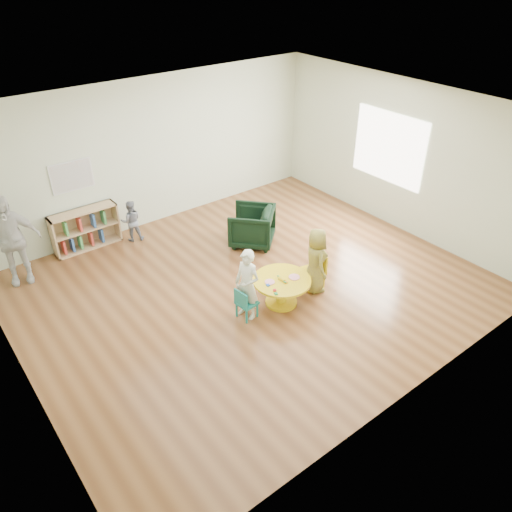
# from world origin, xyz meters

# --- Properties ---
(room) EXTENTS (7.10, 7.00, 2.80)m
(room) POSITION_xyz_m (0.01, 0.00, 1.89)
(room) COLOR brown
(room) RESTS_ON ground
(activity_table) EXTENTS (0.89, 0.89, 0.49)m
(activity_table) POSITION_xyz_m (0.11, -0.63, 0.31)
(activity_table) COLOR yellow
(activity_table) RESTS_ON ground
(kid_chair_left) EXTENTS (0.30, 0.30, 0.51)m
(kid_chair_left) POSITION_xyz_m (-0.55, -0.57, 0.27)
(kid_chair_left) COLOR #17827A
(kid_chair_left) RESTS_ON ground
(kid_chair_right) EXTENTS (0.39, 0.39, 0.60)m
(kid_chair_right) POSITION_xyz_m (0.85, -0.61, 0.32)
(kid_chair_right) COLOR yellow
(kid_chair_right) RESTS_ON ground
(bookshelf) EXTENTS (1.20, 0.30, 0.75)m
(bookshelf) POSITION_xyz_m (-1.61, 2.86, 0.37)
(bookshelf) COLOR tan
(bookshelf) RESTS_ON ground
(alphabet_poster) EXTENTS (0.74, 0.01, 0.54)m
(alphabet_poster) POSITION_xyz_m (-1.60, 2.98, 1.35)
(alphabet_poster) COLOR white
(alphabet_poster) RESTS_ON ground
(armchair) EXTENTS (1.08, 1.09, 0.71)m
(armchair) POSITION_xyz_m (0.86, 1.10, 0.35)
(armchair) COLOR black
(armchair) RESTS_ON ground
(child_left) EXTENTS (0.37, 0.47, 1.12)m
(child_left) POSITION_xyz_m (-0.48, -0.55, 0.56)
(child_left) COLOR white
(child_left) RESTS_ON ground
(child_right) EXTENTS (0.52, 0.63, 1.09)m
(child_right) POSITION_xyz_m (0.77, -0.67, 0.55)
(child_right) COLOR #CCCB16
(child_right) RESTS_ON ground
(toddler) EXTENTS (0.47, 0.42, 0.80)m
(toddler) POSITION_xyz_m (-0.83, 2.56, 0.40)
(toddler) COLOR #18243D
(toddler) RESTS_ON ground
(adult_caretaker) EXTENTS (0.97, 0.59, 1.54)m
(adult_caretaker) POSITION_xyz_m (-2.89, 2.47, 0.77)
(adult_caretaker) COLOR silver
(adult_caretaker) RESTS_ON ground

